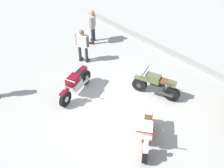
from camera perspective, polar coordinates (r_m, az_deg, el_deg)
The scene contains 7 objects.
ground_plane at distance 10.32m, azimuth 0.86°, elevation -5.55°, with size 40.00×40.00×0.00m, color #ADAAA3.
curb_edge at distance 13.18m, azimuth 15.33°, elevation 4.80°, with size 14.00×0.30×0.15m, color gray.
motorcycle_cream_vintage at distance 9.03m, azimuth 7.37°, elevation -10.06°, with size 1.30×1.66×1.07m.
motorcycle_maroon_cruiser at distance 10.76m, azimuth -7.62°, elevation 0.05°, with size 0.89×2.02×1.09m.
motorcycle_olive_vintage at distance 10.77m, azimuth 9.25°, elevation -0.36°, with size 1.89×0.90×1.07m.
person_in_gray_shirt at distance 13.76m, azimuth -4.09°, elevation 12.37°, with size 0.53×0.58×1.76m.
person_in_white_shirt at distance 12.36m, azimuth -6.19°, elevation 8.30°, with size 0.60×0.48×1.63m.
Camera 1 is at (5.12, -5.13, 7.35)m, focal length 43.62 mm.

